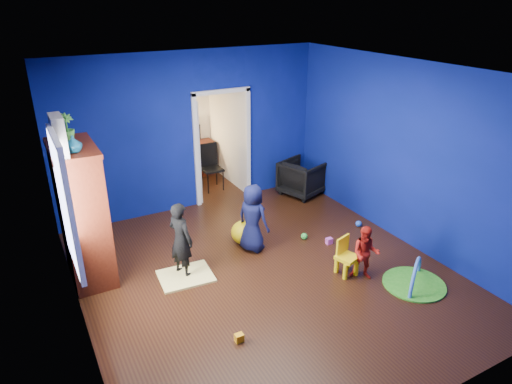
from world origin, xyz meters
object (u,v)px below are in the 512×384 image
tv_armoire (82,214)px  folding_chair (212,168)px  armchair (302,178)px  kid_chair (347,259)px  child_black (181,240)px  toddler_red (365,253)px  hopper_ball (243,232)px  crt_tv (85,210)px  vase (73,144)px  child_navy (253,218)px  study_desk (195,159)px  play_mat (414,284)px

tv_armoire → folding_chair: size_ratio=2.13×
armchair → kid_chair: bearing=139.8°
child_black → tv_armoire: size_ratio=0.58×
tv_armoire → child_black: bearing=-28.5°
armchair → toddler_red: toddler_red is taller
tv_armoire → hopper_ball: bearing=-6.1°
armchair → crt_tv: size_ratio=1.11×
vase → kid_chair: vase is taller
armchair → child_navy: 2.42m
folding_chair → vase: bearing=-140.0°
child_black → tv_armoire: tv_armoire is taller
armchair → vase: size_ratio=3.67×
child_navy → tv_armoire: 2.49m
child_black → kid_chair: child_black is taller
tv_armoire → kid_chair: size_ratio=3.92×
toddler_red → kid_chair: size_ratio=1.62×
child_navy → vase: bearing=58.2°
armchair → hopper_ball: bearing=102.4°
armchair → crt_tv: bearing=83.5°
child_navy → study_desk: bearing=-33.8°
toddler_red → folding_chair: 4.08m
tv_armoire → child_navy: bearing=-11.8°
child_navy → toddler_red: (1.02, -1.47, -0.15)m
vase → folding_chair: (2.82, 2.36, -1.61)m
vase → kid_chair: (3.27, -1.47, -1.82)m
kid_chair → hopper_ball: bearing=104.3°
crt_tv → tv_armoire: bearing=180.0°
child_black → tv_armoire: (-1.17, 0.64, 0.41)m
vase → play_mat: size_ratio=0.25×
hopper_ball → vase: bearing=-178.8°
toddler_red → hopper_ball: toddler_red is taller
toddler_red → play_mat: 0.81m
child_black → toddler_red: bearing=-144.5°
hopper_ball → kid_chair: bearing=-58.9°
hopper_ball → study_desk: study_desk is taller
child_black → folding_chair: size_ratio=1.24×
child_black → folding_chair: child_black is taller
child_navy → toddler_red: bearing=-172.3°
tv_armoire → play_mat: 4.73m
child_black → vase: vase is taller
folding_chair → hopper_ball: bearing=-101.4°
child_navy → study_desk: 3.55m
child_black → study_desk: (1.65, 3.66, -0.19)m
child_black → hopper_ball: child_black is taller
crt_tv → hopper_ball: (2.31, -0.25, -0.83)m
kid_chair → folding_chair: (-0.45, 3.83, 0.21)m
child_black → hopper_ball: bearing=-95.6°
kid_chair → folding_chair: 3.87m
crt_tv → study_desk: crt_tv is taller
child_navy → kid_chair: size_ratio=2.21×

